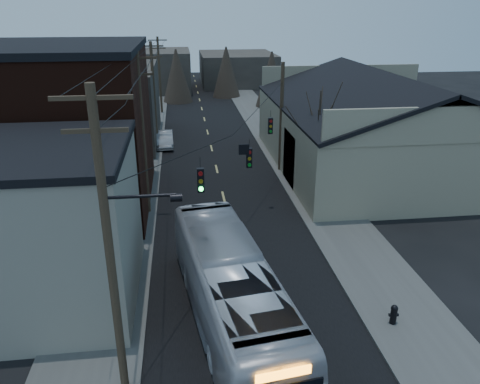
{
  "coord_description": "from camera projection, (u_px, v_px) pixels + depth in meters",
  "views": [
    {
      "loc": [
        -2.63,
        -9.9,
        12.4
      ],
      "look_at": [
        0.32,
        13.37,
        3.0
      ],
      "focal_mm": 35.0,
      "sensor_mm": 36.0,
      "label": 1
    }
  ],
  "objects": [
    {
      "name": "building_brick",
      "position": [
        64.0,
        131.0,
        29.42
      ],
      "size": [
        10.0,
        12.0,
        10.0
      ],
      "primitive_type": "cube",
      "color": "black",
      "rests_on": "ground"
    },
    {
      "name": "sidewalk_left",
      "position": [
        139.0,
        157.0,
        40.88
      ],
      "size": [
        4.0,
        110.0,
        0.12
      ],
      "primitive_type": "cube",
      "color": "#474744",
      "rests_on": "ground"
    },
    {
      "name": "fire_hydrant",
      "position": [
        394.0,
        314.0,
        19.25
      ],
      "size": [
        0.41,
        0.3,
        0.86
      ],
      "rotation": [
        0.0,
        0.0,
        -0.1
      ],
      "color": "black",
      "rests_on": "sidewalk_right"
    },
    {
      "name": "bare_tree",
      "position": [
        318.0,
        144.0,
        31.87
      ],
      "size": [
        0.4,
        0.4,
        7.2
      ],
      "primitive_type": "cone",
      "color": "black",
      "rests_on": "ground"
    },
    {
      "name": "building_far_left",
      "position": [
        157.0,
        71.0,
        72.07
      ],
      "size": [
        10.0,
        12.0,
        6.0
      ],
      "primitive_type": "cube",
      "color": "#352F2A",
      "rests_on": "ground"
    },
    {
      "name": "warehouse",
      "position": [
        378.0,
        135.0,
        37.57
      ],
      "size": [
        16.16,
        20.6,
        7.73
      ],
      "color": "gray",
      "rests_on": "ground"
    },
    {
      "name": "bus",
      "position": [
        231.0,
        290.0,
        18.84
      ],
      "size": [
        4.52,
        12.48,
        3.4
      ],
      "primitive_type": "imported",
      "rotation": [
        0.0,
        0.0,
        3.28
      ],
      "color": "#B1B5BE",
      "rests_on": "ground"
    },
    {
      "name": "building_clapboard",
      "position": [
        37.0,
        229.0,
        19.97
      ],
      "size": [
        8.0,
        8.0,
        7.0
      ],
      "primitive_type": "cube",
      "color": "gray",
      "rests_on": "ground"
    },
    {
      "name": "utility_lines",
      "position": [
        175.0,
        115.0,
        34.06
      ],
      "size": [
        11.24,
        45.28,
        10.5
      ],
      "color": "#382B1E",
      "rests_on": "ground"
    },
    {
      "name": "building_left_far",
      "position": [
        109.0,
        105.0,
        44.77
      ],
      "size": [
        9.0,
        14.0,
        7.0
      ],
      "primitive_type": "cube",
      "color": "#352F2A",
      "rests_on": "ground"
    },
    {
      "name": "road_surface",
      "position": [
        213.0,
        155.0,
        41.65
      ],
      "size": [
        9.0,
        110.0,
        0.02
      ],
      "primitive_type": "cube",
      "color": "black",
      "rests_on": "ground"
    },
    {
      "name": "parked_car",
      "position": [
        165.0,
        139.0,
        43.79
      ],
      "size": [
        1.68,
        4.37,
        1.42
      ],
      "primitive_type": "imported",
      "rotation": [
        0.0,
        0.0,
        0.04
      ],
      "color": "#9D9FA4",
      "rests_on": "ground"
    },
    {
      "name": "building_far_right",
      "position": [
        237.0,
        69.0,
        78.38
      ],
      "size": [
        12.0,
        14.0,
        5.0
      ],
      "primitive_type": "cube",
      "color": "#352F2A",
      "rests_on": "ground"
    },
    {
      "name": "sidewalk_right",
      "position": [
        285.0,
        151.0,
        42.39
      ],
      "size": [
        4.0,
        110.0,
        0.12
      ],
      "primitive_type": "cube",
      "color": "#474744",
      "rests_on": "ground"
    }
  ]
}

